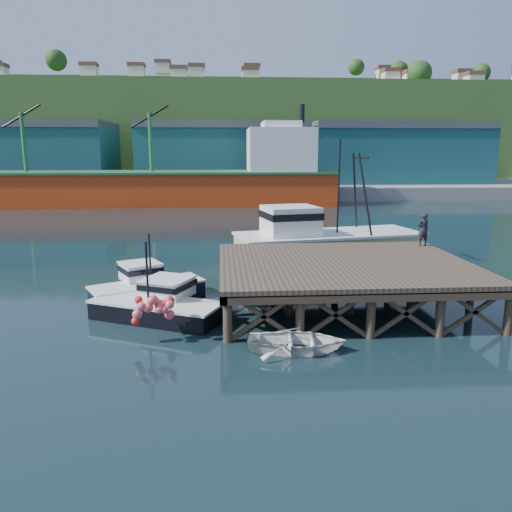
{
  "coord_description": "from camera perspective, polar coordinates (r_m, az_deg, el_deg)",
  "views": [
    {
      "loc": [
        -0.38,
        -23.24,
        7.34
      ],
      "look_at": [
        1.38,
        2.0,
        2.03
      ],
      "focal_mm": 35.0,
      "sensor_mm": 36.0,
      "label": 1
    }
  ],
  "objects": [
    {
      "name": "boat_navy",
      "position": [
        25.76,
        -12.49,
        -3.37
      ],
      "size": [
        5.84,
        4.37,
        3.47
      ],
      "rotation": [
        0.0,
        0.0,
        0.49
      ],
      "color": "black",
      "rests_on": "ground"
    },
    {
      "name": "dinghy",
      "position": [
        18.98,
        4.66,
        -9.69
      ],
      "size": [
        4.0,
        3.09,
        0.76
      ],
      "primitive_type": "imported",
      "rotation": [
        0.0,
        0.0,
        1.44
      ],
      "color": "silver",
      "rests_on": "ground"
    },
    {
      "name": "cargo_ship",
      "position": [
        71.82,
        -10.55,
        8.44
      ],
      "size": [
        55.5,
        10.0,
        13.75
      ],
      "color": "red",
      "rests_on": "ground"
    },
    {
      "name": "dockworker",
      "position": [
        29.51,
        18.56,
        2.9
      ],
      "size": [
        0.76,
        0.58,
        1.86
      ],
      "primitive_type": "imported",
      "rotation": [
        0.0,
        0.0,
        3.35
      ],
      "color": "black",
      "rests_on": "wharf"
    },
    {
      "name": "ground",
      "position": [
        24.38,
        -2.92,
        -5.68
      ],
      "size": [
        300.0,
        300.0,
        0.0
      ],
      "primitive_type": "plane",
      "color": "black",
      "rests_on": "ground"
    },
    {
      "name": "warehouse_mid",
      "position": [
        88.25,
        -3.81,
        11.28
      ],
      "size": [
        28.0,
        16.0,
        9.0
      ],
      "primitive_type": "cube",
      "color": "#1A5655",
      "rests_on": "far_quay"
    },
    {
      "name": "wharf",
      "position": [
        24.4,
        10.06,
        -1.11
      ],
      "size": [
        12.0,
        10.0,
        2.62
      ],
      "color": "brown",
      "rests_on": "ground"
    },
    {
      "name": "boat_black",
      "position": [
        22.79,
        -11.0,
        -5.39
      ],
      "size": [
        6.22,
        5.2,
        3.62
      ],
      "rotation": [
        0.0,
        0.0,
        -0.44
      ],
      "color": "black",
      "rests_on": "ground"
    },
    {
      "name": "warehouse_right",
      "position": [
        93.33,
        15.3,
        10.93
      ],
      "size": [
        30.0,
        16.0,
        9.0
      ],
      "primitive_type": "cube",
      "color": "#1A5655",
      "rests_on": "far_quay"
    },
    {
      "name": "hillside",
      "position": [
        123.3,
        -3.91,
        13.53
      ],
      "size": [
        220.0,
        50.0,
        22.0
      ],
      "primitive_type": "cube",
      "color": "#2D511E",
      "rests_on": "ground"
    },
    {
      "name": "far_quay",
      "position": [
        93.46,
        -3.77,
        7.94
      ],
      "size": [
        160.0,
        40.0,
        2.0
      ],
      "primitive_type": "cube",
      "color": "gray",
      "rests_on": "ground"
    },
    {
      "name": "warehouse_left",
      "position": [
        94.8,
        -25.84,
        10.19
      ],
      "size": [
        32.0,
        16.0,
        9.0
      ],
      "primitive_type": "cube",
      "color": "#1A5655",
      "rests_on": "far_quay"
    },
    {
      "name": "trawler",
      "position": [
        33.29,
        7.86,
        1.95
      ],
      "size": [
        12.8,
        6.72,
        8.15
      ],
      "rotation": [
        0.0,
        0.0,
        0.2
      ],
      "color": "#C9C182",
      "rests_on": "ground"
    }
  ]
}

